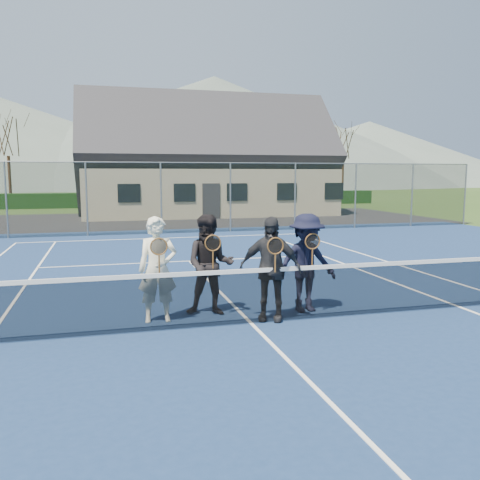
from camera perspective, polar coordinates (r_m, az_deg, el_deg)
The scene contains 18 objects.
ground at distance 28.17m, azimuth -10.23°, elevation 2.17°, with size 220.00×220.00×0.00m, color #2C4619.
court_surface at distance 8.67m, azimuth 1.28°, elevation -9.45°, with size 30.00×30.00×0.02m, color navy.
tarmac_carpark at distance 28.13m, azimuth -18.38°, elevation 1.91°, with size 40.00×12.00×0.01m, color black.
hedge_row at distance 40.08m, azimuth -11.72°, elevation 4.46°, with size 40.00×1.20×1.10m, color black.
hill_centre at distance 105.70m, azimuth -2.86°, elevation 12.03°, with size 120.00×120.00×22.00m, color #516159.
hill_east at distance 117.94m, azimuth 14.25°, elevation 9.39°, with size 90.00×90.00×14.00m, color #586A60.
court_markings at distance 8.67m, azimuth 1.28°, elevation -9.36°, with size 11.03×23.83×0.01m.
tennis_net at distance 8.53m, azimuth 1.29°, elevation -6.05°, with size 11.68×0.08×1.10m.
perimeter_fence at distance 21.61m, azimuth -8.85°, elevation 4.69°, with size 30.07×0.07×3.02m.
clubhouse at distance 32.62m, azimuth -3.89°, elevation 9.99°, with size 15.60×8.20×7.70m.
tree_b at distance 41.63m, azimuth -24.71°, elevation 11.27°, with size 3.20×3.20×7.77m.
tree_c at distance 41.32m, azimuth -9.17°, elevation 11.88°, with size 3.20×3.20×7.77m.
tree_d at distance 43.52m, azimuth 4.32°, elevation 11.72°, with size 3.20×3.20×7.77m.
tree_e at distance 45.85m, azimuth 11.56°, elevation 11.37°, with size 3.20×3.20×7.77m.
player_a at distance 8.72m, azimuth -9.23°, elevation -3.28°, with size 0.67×0.51×1.80m.
player_b at distance 9.05m, azimuth -3.40°, elevation -2.81°, with size 1.04×0.91×1.80m.
player_c at distance 8.71m, azimuth 3.39°, elevation -3.22°, with size 1.14×0.83×1.80m.
player_d at distance 9.32m, azimuth 7.45°, elevation -2.56°, with size 1.22×0.77×1.80m.
Camera 1 is at (-2.34, -7.96, 2.53)m, focal length 38.00 mm.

